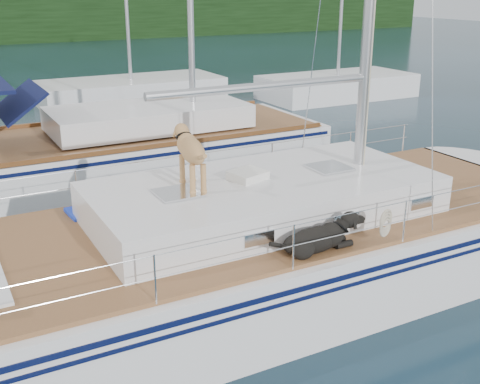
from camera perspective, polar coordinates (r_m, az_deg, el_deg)
ground at (r=9.40m, az=-2.14°, el=-10.08°), size 120.00×120.00×0.00m
main_sailboat at (r=9.13m, az=-1.67°, el=-6.27°), size 12.00×3.80×14.01m
neighbor_sailboat at (r=15.08m, az=-12.38°, el=3.51°), size 11.00×3.50×13.30m
bg_boat_center at (r=24.92m, az=-10.25°, el=9.37°), size 7.20×3.00×11.65m
bg_boat_east at (r=25.98m, az=9.20°, el=9.84°), size 6.40×3.00×11.65m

